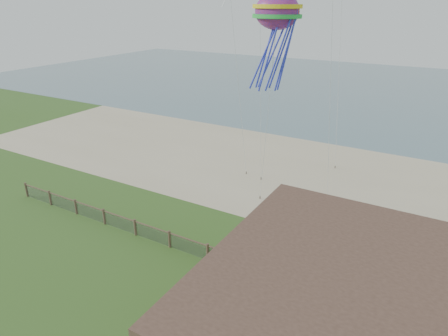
{
  "coord_description": "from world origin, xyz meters",
  "views": [
    {
      "loc": [
        11.49,
        -11.76,
        15.28
      ],
      "look_at": [
        0.03,
        8.0,
        5.67
      ],
      "focal_mm": 32.0,
      "sensor_mm": 36.0,
      "label": 1
    }
  ],
  "objects": [
    {
      "name": "chainlink_fence",
      "position": [
        0.0,
        6.0,
        0.55
      ],
      "size": [
        36.2,
        0.2,
        1.25
      ],
      "primitive_type": null,
      "color": "brown",
      "rests_on": "ground"
    },
    {
      "name": "octopus_kite",
      "position": [
        1.19,
        12.44,
        12.99
      ],
      "size": [
        3.67,
        3.01,
        6.55
      ],
      "primitive_type": null,
      "rotation": [
        0.0,
        0.0,
        -0.27
      ],
      "color": "red"
    },
    {
      "name": "ocean",
      "position": [
        0.0,
        66.0,
        0.0
      ],
      "size": [
        160.0,
        68.0,
        0.02
      ],
      "primitive_type": "cube",
      "color": "slate",
      "rests_on": "ground"
    },
    {
      "name": "sand_beach",
      "position": [
        0.0,
        22.0,
        0.0
      ],
      "size": [
        72.0,
        20.0,
        0.02
      ],
      "primitive_type": "cube",
      "color": "#C3B08D",
      "rests_on": "ground"
    },
    {
      "name": "ground",
      "position": [
        0.0,
        0.0,
        0.0
      ],
      "size": [
        160.0,
        160.0,
        0.0
      ],
      "primitive_type": "plane",
      "color": "#3C6121",
      "rests_on": "ground"
    }
  ]
}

